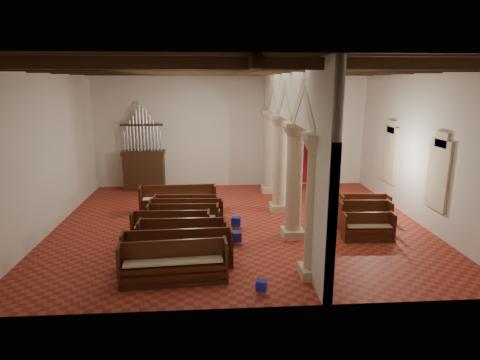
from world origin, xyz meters
name	(u,v)px	position (x,y,z in m)	size (l,w,h in m)	color
floor	(239,224)	(0.00, 0.00, 0.00)	(14.00, 14.00, 0.00)	#993821
ceiling	(239,64)	(0.00, 0.00, 6.00)	(14.00, 14.00, 0.00)	black
wall_back	(232,129)	(0.00, 6.00, 3.00)	(14.00, 0.02, 6.00)	silver
wall_front	(257,190)	(0.00, -6.00, 3.00)	(14.00, 0.02, 6.00)	silver
wall_left	(46,150)	(-7.00, 0.00, 3.00)	(0.02, 12.00, 6.00)	silver
wall_right	(421,146)	(7.00, 0.00, 3.00)	(0.02, 12.00, 6.00)	silver
ceiling_beams	(239,69)	(0.00, 0.00, 5.82)	(13.80, 11.80, 0.30)	#361F11
arcade	(287,132)	(1.80, 0.00, 3.56)	(0.90, 11.90, 6.00)	beige
window_right_a	(439,175)	(6.98, -1.50, 2.20)	(0.03, 1.00, 2.20)	#2D674F
window_right_b	(390,155)	(6.98, 2.50, 2.20)	(0.03, 1.00, 2.20)	#2D674F
window_back	(326,143)	(5.00, 5.98, 2.20)	(1.00, 0.03, 2.20)	#2D674F
pipe_organ	(144,163)	(-4.50, 5.50, 1.37)	(2.10, 0.85, 4.40)	#361F11
lectern	(160,181)	(-3.72, 5.34, 0.45)	(0.46, 0.46, 1.09)	#3D2313
dossal_curtain	(297,163)	(3.50, 5.92, 1.17)	(1.80, 0.07, 2.17)	maroon
processional_banner	(314,172)	(4.30, 5.49, 0.77)	(0.51, 0.64, 2.21)	#361F11
hymnal_box_a	(262,285)	(0.22, -5.35, 0.24)	(0.28, 0.22, 0.28)	#16199B
hymnal_box_b	(236,237)	(-0.24, -2.03, 0.27)	(0.34, 0.27, 0.34)	navy
hymnal_box_c	(236,221)	(-0.16, -0.50, 0.27)	(0.34, 0.28, 0.34)	navy
tube_heater_a	(187,274)	(-1.76, -4.45, 0.16)	(0.09, 0.09, 0.93)	white
tube_heater_b	(170,256)	(-2.35, -3.16, 0.16)	(0.11, 0.11, 1.12)	white
nave_pew_0	(174,269)	(-2.11, -4.52, 0.38)	(2.99, 0.97, 1.15)	#361F11
nave_pew_1	(178,255)	(-2.07, -3.56, 0.36)	(3.29, 0.87, 1.11)	#361F11
nave_pew_2	(183,241)	(-2.00, -2.55, 0.36)	(2.82, 0.76, 1.10)	#361F11
nave_pew_3	(171,231)	(-2.48, -1.55, 0.35)	(2.70, 0.79, 1.05)	#361F11
nave_pew_4	(183,222)	(-2.13, -0.59, 0.33)	(2.67, 0.78, 0.99)	#361F11
nave_pew_5	(187,215)	(-2.05, 0.24, 0.31)	(2.90, 0.77, 0.95)	#361F11
nave_pew_6	(186,211)	(-2.10, 0.80, 0.31)	(2.60, 0.73, 0.95)	#361F11
nave_pew_7	(178,203)	(-2.49, 1.64, 0.38)	(3.22, 0.89, 1.14)	#361F11
aisle_pew_0	(368,231)	(4.38, -1.94, 0.32)	(1.80, 0.71, 0.96)	#361F11
aisle_pew_1	(364,220)	(4.60, -1.01, 0.38)	(1.93, 0.86, 1.11)	#361F11
aisle_pew_2	(364,213)	(4.92, -0.14, 0.38)	(1.92, 0.86, 1.11)	#361F11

